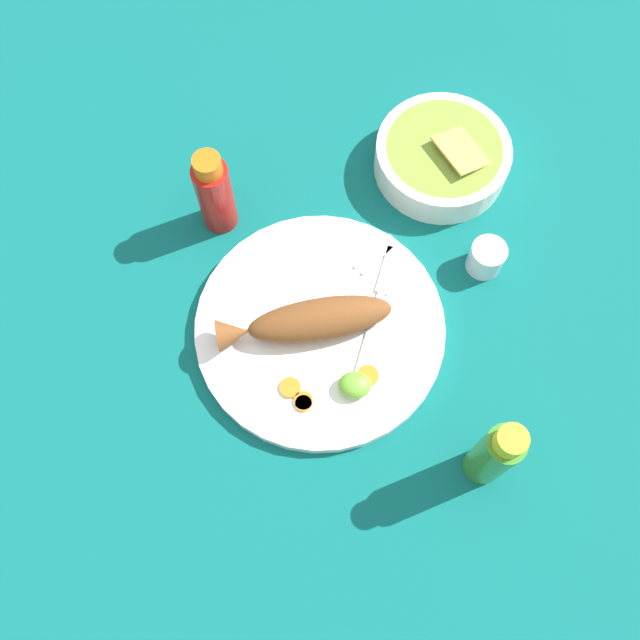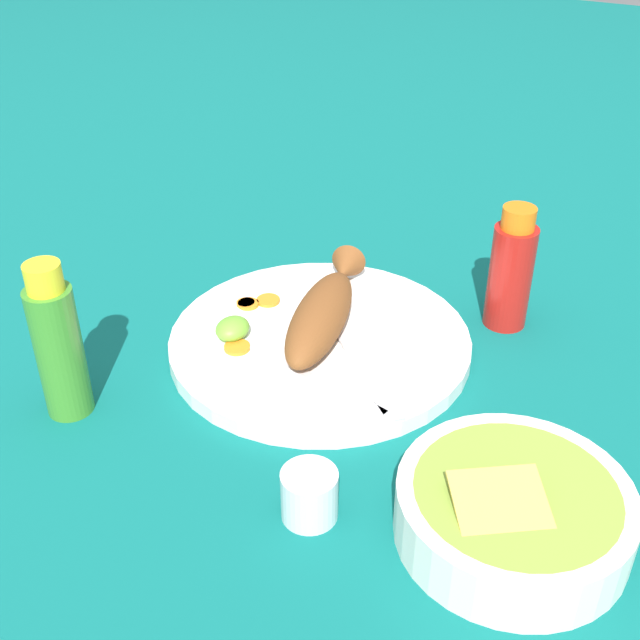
{
  "view_description": "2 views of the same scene",
  "coord_description": "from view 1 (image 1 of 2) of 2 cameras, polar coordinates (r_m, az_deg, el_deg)",
  "views": [
    {
      "loc": [
        0.02,
        -0.33,
        0.88
      ],
      "look_at": [
        0.0,
        0.0,
        0.04
      ],
      "focal_mm": 40.0,
      "sensor_mm": 36.0,
      "label": 1
    },
    {
      "loc": [
        0.63,
        0.34,
        0.5
      ],
      "look_at": [
        0.0,
        0.0,
        0.04
      ],
      "focal_mm": 45.0,
      "sensor_mm": 36.0,
      "label": 2
    }
  ],
  "objects": [
    {
      "name": "salt_cup",
      "position": [
        0.99,
        13.13,
        4.8
      ],
      "size": [
        0.05,
        0.05,
        0.05
      ],
      "color": "silver",
      "rests_on": "ground_plane"
    },
    {
      "name": "ground_plane",
      "position": [
        0.94,
        0.0,
        -0.85
      ],
      "size": [
        4.0,
        4.0,
        0.0
      ],
      "primitive_type": "plane",
      "color": "#0C605B"
    },
    {
      "name": "carrot_slice_mid",
      "position": [
        0.9,
        -2.4,
        -5.42
      ],
      "size": [
        0.03,
        0.03,
        0.0
      ],
      "primitive_type": "cylinder",
      "color": "orange",
      "rests_on": "main_plate"
    },
    {
      "name": "lime_wedge_main",
      "position": [
        0.89,
        2.8,
        -5.23
      ],
      "size": [
        0.04,
        0.03,
        0.02
      ],
      "primitive_type": "ellipsoid",
      "color": "#6BB233",
      "rests_on": "main_plate"
    },
    {
      "name": "carrot_slice_near",
      "position": [
        0.89,
        -1.34,
        -6.69
      ],
      "size": [
        0.02,
        0.02,
        0.0
      ],
      "primitive_type": "cylinder",
      "color": "orange",
      "rests_on": "main_plate"
    },
    {
      "name": "fork_near",
      "position": [
        0.95,
        2.67,
        3.57
      ],
      "size": [
        0.14,
        0.15,
        0.0
      ],
      "rotation": [
        0.0,
        0.0,
        7.11
      ],
      "color": "silver",
      "rests_on": "main_plate"
    },
    {
      "name": "hot_sauce_bottle_red",
      "position": [
        0.96,
        -8.43,
        9.98
      ],
      "size": [
        0.05,
        0.05,
        0.14
      ],
      "color": "#B21914",
      "rests_on": "ground_plane"
    },
    {
      "name": "main_plate",
      "position": [
        0.93,
        0.0,
        -0.65
      ],
      "size": [
        0.33,
        0.33,
        0.02
      ],
      "primitive_type": "cylinder",
      "color": "white",
      "rests_on": "ground_plane"
    },
    {
      "name": "guacamole_bowl",
      "position": [
        1.05,
        9.75,
        12.77
      ],
      "size": [
        0.19,
        0.19,
        0.06
      ],
      "color": "white",
      "rests_on": "ground_plane"
    },
    {
      "name": "carrot_slice_extra",
      "position": [
        0.9,
        3.85,
        -4.46
      ],
      "size": [
        0.03,
        0.03,
        0.0
      ],
      "primitive_type": "cylinder",
      "color": "orange",
      "rests_on": "main_plate"
    },
    {
      "name": "hot_sauce_bottle_green",
      "position": [
        0.84,
        13.79,
        -10.4
      ],
      "size": [
        0.04,
        0.04,
        0.16
      ],
      "color": "#3D8428",
      "rests_on": "ground_plane"
    },
    {
      "name": "fork_far",
      "position": [
        0.94,
        4.77,
        1.65
      ],
      "size": [
        0.06,
        0.18,
        0.0
      ],
      "rotation": [
        0.0,
        0.0,
        7.62
      ],
      "color": "silver",
      "rests_on": "main_plate"
    },
    {
      "name": "fried_fish",
      "position": [
        0.9,
        -0.9,
        -0.08
      ],
      "size": [
        0.23,
        0.1,
        0.05
      ],
      "rotation": [
        0.0,
        0.0,
        0.23
      ],
      "color": "brown",
      "rests_on": "main_plate"
    },
    {
      "name": "carrot_slice_far",
      "position": [
        0.89,
        -1.34,
        -6.47
      ],
      "size": [
        0.02,
        0.02,
        0.0
      ],
      "primitive_type": "cylinder",
      "color": "orange",
      "rests_on": "main_plate"
    }
  ]
}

